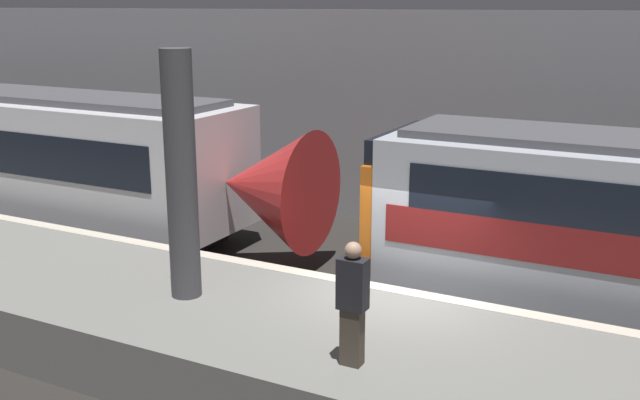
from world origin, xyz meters
The scene contains 5 objects.
ground_plane centered at (0.00, 0.00, 0.00)m, with size 120.00×120.00×0.00m, color #282623.
platform centered at (0.00, -1.90, 0.51)m, with size 40.00×3.80×1.03m.
station_rear_barrier centered at (0.00, 6.69, 2.75)m, with size 50.00×0.15×5.50m.
support_pillar_near centered at (-3.04, -1.93, 3.01)m, with size 0.49×0.49×3.98m.
person_waiting centered at (0.40, -2.89, 1.92)m, with size 0.38×0.24×1.70m.
Camera 1 is at (4.18, -11.09, 5.66)m, focal length 42.00 mm.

